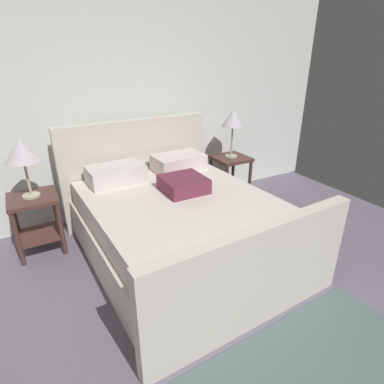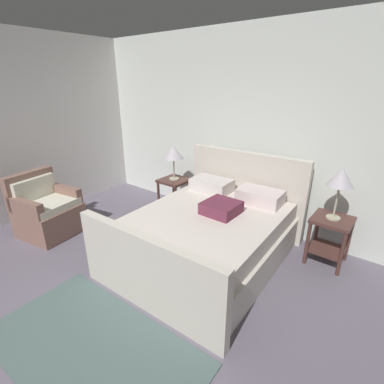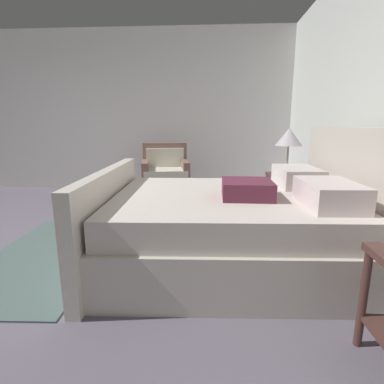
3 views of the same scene
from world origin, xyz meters
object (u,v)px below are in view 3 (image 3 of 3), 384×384
object	(u,v)px
table_lamp_left	(289,138)
bed	(232,224)
nightstand_left	(285,190)
armchair	(166,179)

from	to	relation	value
table_lamp_left	bed	bearing A→B (deg)	-31.27
bed	nightstand_left	size ratio (longest dim) A/B	3.71
bed	table_lamp_left	distance (m)	1.57
nightstand_left	armchair	size ratio (longest dim) A/B	0.67
bed	armchair	xyz separation A→B (m)	(-2.22, -0.93, -0.00)
bed	nightstand_left	xyz separation A→B (m)	(-1.20, 0.73, 0.05)
nightstand_left	table_lamp_left	size ratio (longest dim) A/B	1.07
armchair	nightstand_left	bearing A→B (deg)	58.34
table_lamp_left	armchair	xyz separation A→B (m)	(-1.02, -1.66, -0.70)
nightstand_left	table_lamp_left	distance (m)	0.64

